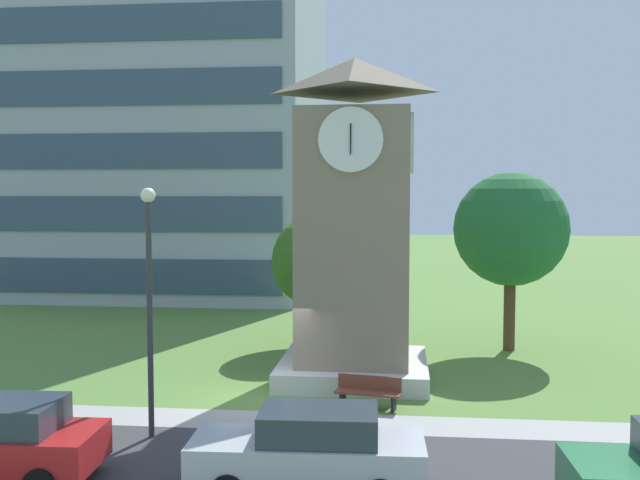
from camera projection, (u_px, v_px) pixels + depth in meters
name	position (u px, v px, depth m)	size (l,w,h in m)	color
ground_plane	(263.00, 402.00, 21.00)	(160.00, 160.00, 0.00)	#567F38
kerb_strip	(252.00, 420.00, 19.34)	(120.00, 1.60, 0.01)	#9E9E99
office_building	(177.00, 105.00, 44.99)	(16.73, 15.62, 22.40)	#9EA8B2
clock_tower	(354.00, 237.00, 23.39)	(4.66, 4.66, 10.14)	gray
park_bench	(368.00, 392.00, 20.36)	(1.86, 0.81, 0.88)	brown
street_lamp	(149.00, 284.00, 17.76)	(0.36, 0.36, 6.07)	#333338
tree_streetside	(319.00, 261.00, 28.27)	(3.62, 3.62, 5.12)	#513823
tree_near_tower	(511.00, 230.00, 27.50)	(4.25, 4.25, 6.69)	#513823
parked_car_red	(2.00, 440.00, 15.23)	(4.17, 2.16, 1.69)	red
parked_car_silver	(310.00, 450.00, 14.67)	(4.71, 2.05, 1.69)	silver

